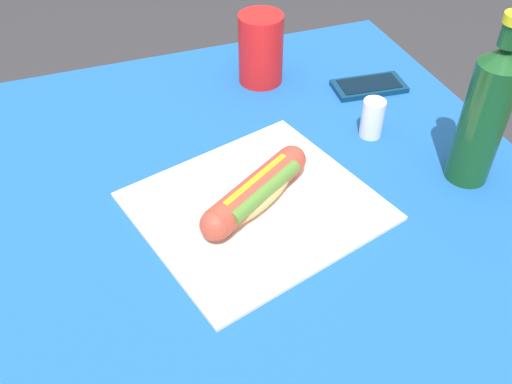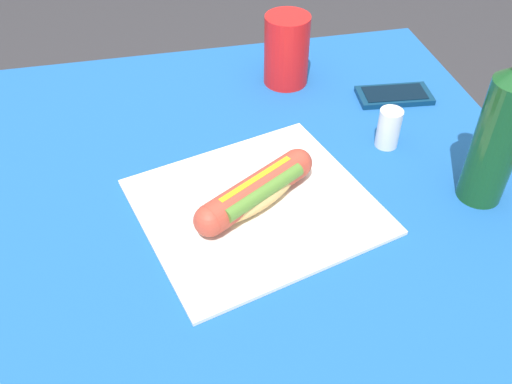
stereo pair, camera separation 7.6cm
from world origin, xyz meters
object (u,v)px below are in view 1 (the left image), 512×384
Objects in this scene: hot_dog at (257,191)px; soda_bottle at (485,114)px; drinking_cup at (261,49)px; cell_phone at (369,86)px; salt_shaker at (372,118)px.

hot_dog is 0.33m from soda_bottle.
cell_phone is at bearing 151.57° from drinking_cup.
salt_shaker reaches higher than cell_phone.
drinking_cup is (0.19, -0.36, -0.05)m from soda_bottle.
hot_dog is at bearing -7.29° from soda_bottle.
drinking_cup is at bearing -111.25° from hot_dog.
soda_bottle is (-0.32, 0.04, 0.08)m from hot_dog.
soda_bottle is at bearing 118.26° from drinking_cup.
soda_bottle reaches higher than hot_dog.
soda_bottle is 2.00× the size of drinking_cup.
salt_shaker is at bearing -156.95° from hot_dog.
hot_dog is 0.25m from salt_shaker.
hot_dog is 1.37× the size of cell_phone.
soda_bottle is 3.94× the size of salt_shaker.
hot_dog is 0.37m from cell_phone.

